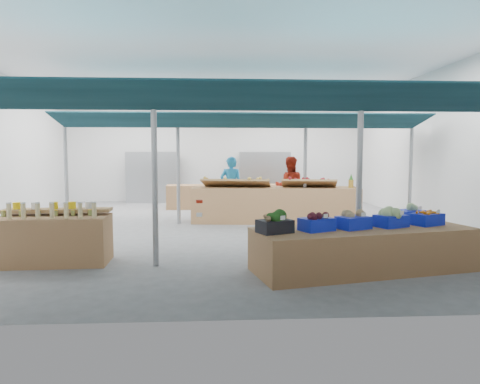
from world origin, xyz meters
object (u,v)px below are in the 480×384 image
(vendor_left, at_px, (231,187))
(vendor_right, at_px, (289,187))
(bottle_shelf, at_px, (54,238))
(veg_counter, at_px, (364,249))
(fruit_counter, at_px, (275,205))

(vendor_left, relative_size, vendor_right, 1.00)
(vendor_left, distance_m, vendor_right, 1.80)
(bottle_shelf, bearing_deg, veg_counter, -10.58)
(veg_counter, distance_m, fruit_counter, 5.22)
(bottle_shelf, height_order, veg_counter, bottle_shelf)
(bottle_shelf, distance_m, fruit_counter, 6.28)
(fruit_counter, bearing_deg, bottle_shelf, -129.68)
(bottle_shelf, bearing_deg, vendor_right, 44.97)
(veg_counter, xyz_separation_m, vendor_left, (-1.95, 6.26, 0.57))
(vendor_left, bearing_deg, bottle_shelf, 65.02)
(bottle_shelf, relative_size, vendor_left, 1.03)
(fruit_counter, height_order, vendor_right, vendor_right)
(vendor_right, bearing_deg, vendor_left, 5.88)
(vendor_left, bearing_deg, veg_counter, 113.13)
(fruit_counter, bearing_deg, vendor_right, 67.27)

